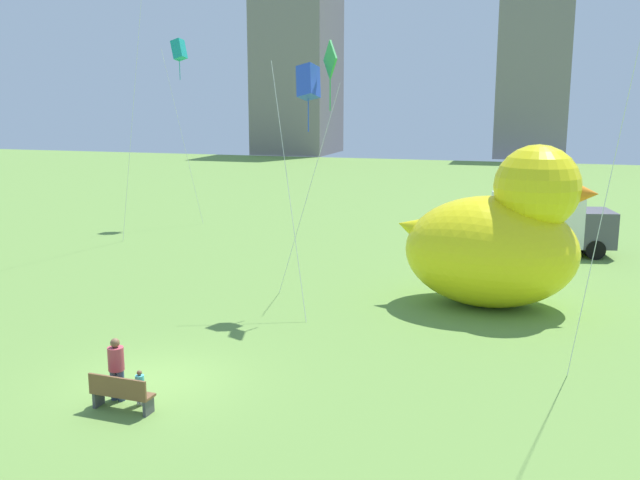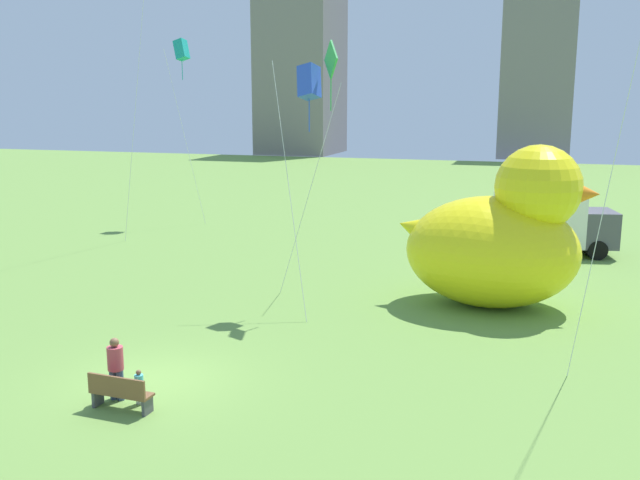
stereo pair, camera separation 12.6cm
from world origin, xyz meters
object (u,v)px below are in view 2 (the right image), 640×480
Objects in this scene: giant_inflatable_duck at (499,239)px; kite_blue at (309,83)px; park_bench at (120,392)px; box_truck at (551,224)px; kite_green at (328,69)px; person_child at (139,385)px; person_adult at (116,366)px; kite_teal at (182,51)px.

kite_blue reaches higher than giant_inflatable_duck.
box_truck is (9.72, 21.15, 0.96)m from park_bench.
kite_green is (2.13, 9.87, 7.76)m from park_bench.
park_bench is 23.29m from box_truck.
box_truck is at bearing 79.19° from giant_inflatable_duck.
person_child is 0.10× the size of kite_blue.
kite_green is at bearing 74.62° from person_adult.
person_child is at bearing -6.77° from person_adult.
park_bench is 12.73m from kite_green.
kite_blue is (-6.54, -1.44, 5.34)m from giant_inflatable_duck.
park_bench is 1.00× the size of person_adult.
person_adult is 27.40m from kite_teal.
kite_teal is (-11.27, 23.67, 9.47)m from person_child.
person_adult is 0.17× the size of kite_green.
giant_inflatable_duck reaches higher than park_bench.
park_bench is at bearing -114.69° from box_truck.
kite_teal reaches higher than person_adult.
box_truck is 0.63× the size of kite_green.
park_bench reaches higher than person_child.
person_adult is at bearing 173.23° from person_child.
kite_green is 0.92m from kite_blue.
kite_blue is (1.80, 9.60, 6.92)m from person_adult.
person_adult is at bearing 129.11° from park_bench.
kite_teal is at bearing 115.47° from person_child.
giant_inflatable_duck is at bearing -100.81° from box_truck.
person_child is 13.64m from giant_inflatable_duck.
park_bench is at bearing -97.63° from kite_blue.
box_truck reaches higher than park_bench.
kite_teal reaches higher than box_truck.
kite_blue is at bearing 82.37° from park_bench.
person_adult is 13.92m from giant_inflatable_duck.
box_truck is at bearing -8.17° from kite_teal.
giant_inflatable_duck is 23.92m from kite_teal.
kite_teal is at bearing 131.53° from kite_blue.
person_adult is at bearing -127.05° from giant_inflatable_duck.
kite_green is at bearing -163.46° from giant_inflatable_duck.
park_bench is 0.23× the size of giant_inflatable_duck.
box_truck is at bearing 65.31° from park_bench.
person_adult is 0.27× the size of box_truck.
person_adult is at bearing -65.82° from kite_teal.
kite_teal reaches higher than kite_green.
kite_blue reaches higher than box_truck.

